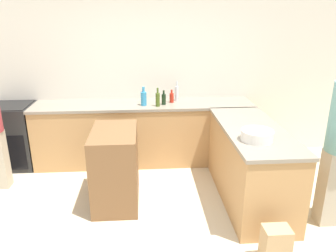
{
  "coord_description": "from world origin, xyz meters",
  "views": [
    {
      "loc": [
        0.02,
        -2.8,
        2.2
      ],
      "look_at": [
        0.28,
        0.7,
        0.97
      ],
      "focal_mm": 35.0,
      "sensor_mm": 36.0,
      "label": 1
    }
  ],
  "objects": [
    {
      "name": "ground_plane",
      "position": [
        0.0,
        0.0,
        0.0
      ],
      "size": [
        14.0,
        14.0,
        0.0
      ],
      "primitive_type": "plane",
      "color": "beige"
    },
    {
      "name": "wall_back",
      "position": [
        0.0,
        2.22,
        1.35
      ],
      "size": [
        8.0,
        0.06,
        2.7
      ],
      "color": "silver",
      "rests_on": "ground_plane"
    },
    {
      "name": "counter_back",
      "position": [
        0.0,
        1.88,
        0.46
      ],
      "size": [
        3.23,
        0.66,
        0.93
      ],
      "color": "tan",
      "rests_on": "ground_plane"
    },
    {
      "name": "counter_peninsula",
      "position": [
        1.27,
        0.7,
        0.46
      ],
      "size": [
        0.69,
        1.75,
        0.93
      ],
      "color": "tan",
      "rests_on": "ground_plane"
    },
    {
      "name": "range_oven",
      "position": [
        -1.94,
        1.88,
        0.47
      ],
      "size": [
        0.63,
        0.63,
        0.94
      ],
      "color": "black",
      "rests_on": "ground_plane"
    },
    {
      "name": "island_table",
      "position": [
        -0.34,
        0.75,
        0.46
      ],
      "size": [
        0.52,
        0.84,
        0.91
      ],
      "color": "brown",
      "rests_on": "ground_plane"
    },
    {
      "name": "mixing_bowl",
      "position": [
        1.18,
        0.31,
        0.98
      ],
      "size": [
        0.33,
        0.33,
        0.11
      ],
      "color": "white",
      "rests_on": "counter_peninsula"
    },
    {
      "name": "dish_soap_bottle",
      "position": [
        0.01,
        1.77,
        1.03
      ],
      "size": [
        0.08,
        0.08,
        0.27
      ],
      "color": "#338CBF",
      "rests_on": "counter_back"
    },
    {
      "name": "olive_oil_bottle",
      "position": [
        0.2,
        1.71,
        1.03
      ],
      "size": [
        0.06,
        0.06,
        0.27
      ],
      "color": "#475B1E",
      "rests_on": "counter_back"
    },
    {
      "name": "hot_sauce_bottle",
      "position": [
        0.42,
        1.9,
        1.0
      ],
      "size": [
        0.06,
        0.06,
        0.19
      ],
      "color": "red",
      "rests_on": "counter_back"
    },
    {
      "name": "vinegar_bottle_clear",
      "position": [
        0.5,
        2.01,
        1.05
      ],
      "size": [
        0.06,
        0.06,
        0.3
      ],
      "color": "silver",
      "rests_on": "counter_back"
    },
    {
      "name": "wine_bottle_dark",
      "position": [
        0.3,
        1.8,
        1.01
      ],
      "size": [
        0.06,
        0.06,
        0.21
      ],
      "color": "black",
      "rests_on": "counter_back"
    },
    {
      "name": "paper_bag",
      "position": [
        1.18,
        -0.42,
        0.18
      ],
      "size": [
        0.24,
        0.18,
        0.37
      ],
      "color": "tan",
      "rests_on": "ground_plane"
    }
  ]
}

